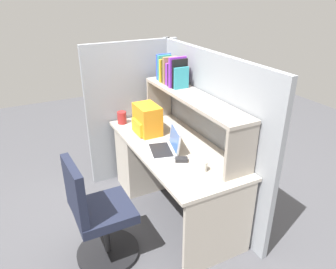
{
  "coord_description": "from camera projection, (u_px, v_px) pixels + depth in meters",
  "views": [
    {
      "loc": [
        2.32,
        -1.23,
        2.08
      ],
      "look_at": [
        0.0,
        -0.05,
        0.85
      ],
      "focal_mm": 34.29,
      "sensor_mm": 36.0,
      "label": 1
    }
  ],
  "objects": [
    {
      "name": "snack_canister",
      "position": [
        122.0,
        118.0,
        3.38
      ],
      "size": [
        0.1,
        0.1,
        0.13
      ],
      "primitive_type": "cylinder",
      "color": "maroon",
      "rests_on": "desk"
    },
    {
      "name": "laptop",
      "position": [
        166.0,
        146.0,
        2.82
      ],
      "size": [
        0.36,
        0.31,
        0.22
      ],
      "color": "#B7BABF",
      "rests_on": "desk"
    },
    {
      "name": "backpack",
      "position": [
        147.0,
        120.0,
        3.13
      ],
      "size": [
        0.3,
        0.22,
        0.29
      ],
      "color": "orange",
      "rests_on": "desk"
    },
    {
      "name": "reference_books_on_shelf",
      "position": [
        172.0,
        72.0,
        3.12
      ],
      "size": [
        0.41,
        0.19,
        0.29
      ],
      "color": "blue",
      "rests_on": "overhead_hutch"
    },
    {
      "name": "overhead_hutch",
      "position": [
        193.0,
        106.0,
        2.88
      ],
      "size": [
        1.44,
        0.28,
        0.45
      ],
      "color": "gray",
      "rests_on": "desk"
    },
    {
      "name": "desk",
      "position": [
        156.0,
        158.0,
        3.4
      ],
      "size": [
        1.6,
        0.7,
        0.73
      ],
      "color": "beige",
      "rests_on": "ground_plane"
    },
    {
      "name": "cubicle_partition_rear",
      "position": [
        208.0,
        133.0,
        3.08
      ],
      "size": [
        1.84,
        0.05,
        1.55
      ],
      "primitive_type": "cube",
      "color": "gray",
      "rests_on": "ground_plane"
    },
    {
      "name": "paper_cup",
      "position": [
        202.0,
        166.0,
        2.53
      ],
      "size": [
        0.08,
        0.08,
        0.09
      ],
      "primitive_type": "cylinder",
      "color": "white",
      "rests_on": "desk"
    },
    {
      "name": "cubicle_partition_left",
      "position": [
        134.0,
        112.0,
        3.59
      ],
      "size": [
        0.05,
        1.06,
        1.55
      ],
      "primitive_type": "cube",
      "color": "gray",
      "rests_on": "ground_plane"
    },
    {
      "name": "computer_mouse",
      "position": [
        181.0,
        160.0,
        2.68
      ],
      "size": [
        0.1,
        0.12,
        0.03
      ],
      "primitive_type": "cube",
      "rotation": [
        0.0,
        0.0,
        -0.48
      ],
      "color": "#262628",
      "rests_on": "desk"
    },
    {
      "name": "ground_plane",
      "position": [
        172.0,
        209.0,
        3.26
      ],
      "size": [
        8.0,
        8.0,
        0.0
      ],
      "primitive_type": "plane",
      "color": "#4C4C51"
    },
    {
      "name": "office_chair",
      "position": [
        98.0,
        219.0,
        2.53
      ],
      "size": [
        0.52,
        0.52,
        0.93
      ],
      "rotation": [
        0.0,
        0.0,
        3.2
      ],
      "color": "black",
      "rests_on": "ground_plane"
    }
  ]
}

